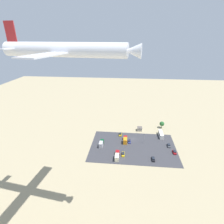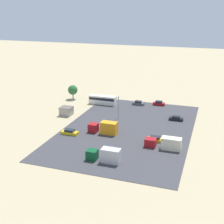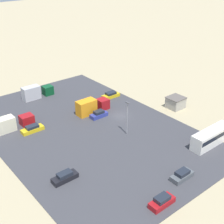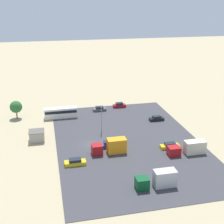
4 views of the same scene
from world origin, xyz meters
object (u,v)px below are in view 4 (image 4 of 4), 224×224
bus (61,112)px  parked_truck_0 (111,147)px  parked_car_4 (170,146)px  parked_truck_1 (189,148)px  parked_car_3 (109,145)px  shed_building (37,136)px  parked_car_5 (100,109)px  parked_car_1 (119,105)px  parked_truck_2 (158,180)px  parked_car_2 (75,162)px  parked_car_0 (157,119)px

bus → parked_truck_0: 27.91m
parked_car_4 → parked_truck_1: size_ratio=0.52×
parked_car_3 → bus: bearing=-156.0°
shed_building → parked_truck_1: (15.18, 35.53, 0.10)m
parked_car_5 → parked_truck_0: 29.35m
bus → parked_car_4: 36.65m
parked_car_1 → parked_truck_2: 47.39m
parked_car_5 → parked_truck_1: (33.65, 15.59, 0.77)m
bus → shed_building: bearing=-25.3°
parked_car_3 → parked_truck_1: (7.35, 18.08, 0.75)m
parked_truck_2 → parked_truck_1: bearing=-46.1°
parked_car_3 → parked_car_5: size_ratio=0.96×
parked_car_3 → parked_car_5: (-26.30, 2.49, -0.02)m
parked_car_4 → parked_car_5: (-30.02, -12.29, 0.05)m
parked_car_2 → parked_truck_2: bearing=-128.4°
parked_truck_0 → parked_truck_2: parked_truck_0 is taller
shed_building → parked_truck_2: bearing=41.4°
parked_car_1 → parked_car_0: bearing=30.1°
parked_car_1 → parked_truck_2: bearing=-4.3°
bus → parked_car_2: 29.87m
parked_car_3 → parked_truck_0: (2.93, 0.03, 0.94)m
parked_car_3 → parked_truck_1: 19.53m
parked_car_0 → parked_car_3: (14.27, -17.87, 0.03)m
parked_truck_2 → parked_car_4: bearing=-29.8°
parked_car_5 → shed_building: bearing=-47.2°
bus → parked_car_3: (23.02, 10.27, -1.05)m
bus → parked_car_4: bearing=43.1°
parked_car_0 → parked_car_3: parked_car_3 is taller
parked_car_5 → parked_truck_2: 45.31m
parked_car_3 → parked_truck_2: parked_truck_2 is taller
shed_building → parked_car_2: (14.64, 8.38, -0.72)m
bus → parked_truck_1: bus is taller
parked_car_1 → parked_truck_0: size_ratio=0.51×
parked_car_3 → parked_car_5: parked_car_3 is taller
parked_car_2 → parked_truck_0: parked_truck_0 is taller
bus → parked_truck_2: parked_truck_2 is taller
parked_car_5 → parked_truck_0: size_ratio=0.51×
parked_car_4 → parked_truck_0: (-0.79, -14.75, 1.02)m
parked_car_0 → parked_car_2: size_ratio=0.93×
shed_building → bus: size_ratio=0.40×
parked_car_5 → parked_truck_0: (29.23, -2.46, 0.96)m
parked_car_2 → parked_car_3: size_ratio=1.16×
parked_car_4 → parked_truck_1: (3.64, 3.30, 0.83)m
parked_truck_1 → parked_truck_2: 16.60m
shed_building → parked_car_3: 19.14m
bus → parked_truck_1: bearing=43.0°
shed_building → parked_car_5: (-18.47, 19.94, -0.68)m
parked_car_2 → parked_truck_1: (0.54, 27.15, 0.81)m
parked_truck_0 → parked_car_2: bearing=113.1°
shed_building → parked_car_0: size_ratio=0.90×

